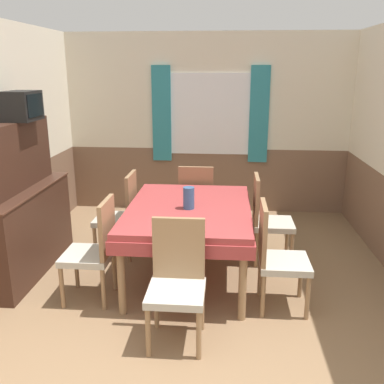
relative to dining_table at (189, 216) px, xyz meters
name	(u,v)px	position (x,y,z in m)	size (l,w,h in m)	color
wall_back	(207,124)	(0.06, 2.27, 0.63)	(4.50, 0.10, 2.60)	silver
dining_table	(189,216)	(0.00, 0.00, 0.00)	(1.24, 1.65, 0.78)	#9E3838
chair_right_near	(276,254)	(0.82, -0.50, -0.16)	(0.44, 0.44, 0.98)	#93704C
chair_left_near	(95,248)	(-0.82, -0.50, -0.16)	(0.44, 0.44, 0.98)	#93704C
chair_right_far	(267,217)	(0.82, 0.50, -0.16)	(0.44, 0.44, 0.98)	#93704C
chair_head_window	(196,201)	(0.00, 1.03, -0.16)	(0.44, 0.44, 0.98)	#93704C
chair_left_far	(121,213)	(-0.82, 0.50, -0.16)	(0.44, 0.44, 0.98)	#93704C
chair_head_near	(177,279)	(0.00, -1.03, -0.16)	(0.44, 0.44, 0.98)	#93704C
sideboard	(20,211)	(-1.77, 0.02, 0.00)	(0.46, 1.54, 1.59)	#3D2319
tv	(22,106)	(-1.72, 0.21, 1.06)	(0.29, 0.42, 0.30)	black
vase	(189,198)	(0.00, -0.07, 0.21)	(0.11, 0.11, 0.22)	#335684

